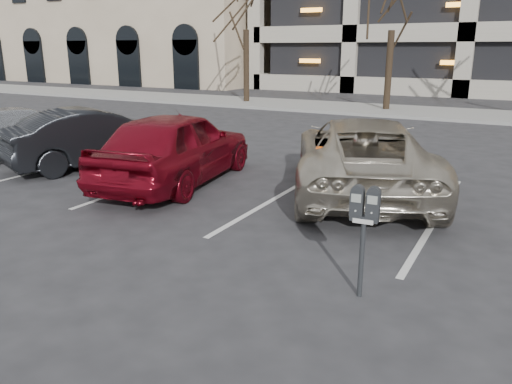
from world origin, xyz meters
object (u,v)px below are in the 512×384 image
suv_silver (362,156)px  car_dark (96,137)px  car_red (176,147)px  car_silver (20,130)px  parking_meter (364,215)px

suv_silver → car_dark: 6.17m
car_dark → car_red: bearing=-165.9°
suv_silver → car_red: (-3.52, -1.12, 0.03)m
suv_silver → car_dark: bearing=-15.2°
suv_silver → car_silver: suv_silver is taller
car_silver → parking_meter: bearing=166.6°
parking_meter → car_silver: 10.75m
car_red → parking_meter: bearing=139.5°
suv_silver → car_dark: size_ratio=1.39×
car_red → car_dark: 2.64m
parking_meter → car_silver: parking_meter is taller
parking_meter → car_dark: size_ratio=0.31×
parking_meter → car_dark: (-7.39, 3.34, -0.29)m
car_red → car_silver: bearing=-13.6°
parking_meter → suv_silver: 4.28m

